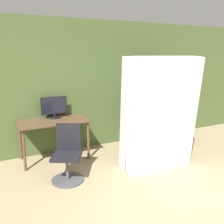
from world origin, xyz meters
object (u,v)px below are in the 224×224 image
bookshelf (147,103)px  mattress_far (155,112)px  mattress_near (164,115)px  monitor (54,107)px  office_chair (68,159)px

bookshelf → mattress_far: size_ratio=0.96×
mattress_near → mattress_far: 0.27m
monitor → mattress_far: (1.52, -1.22, -0.00)m
monitor → office_chair: (-0.08, -1.11, -0.62)m
monitor → office_chair: 1.28m
office_chair → mattress_near: size_ratio=0.46×
bookshelf → mattress_far: 1.39m
monitor → mattress_far: bearing=-38.9°
monitor → bookshelf: 2.17m
monitor → bookshelf: (2.17, 0.00, -0.10)m
office_chair → mattress_far: bearing=-4.0°
monitor → office_chair: size_ratio=0.56×
bookshelf → monitor: bearing=-179.9°
office_chair → bookshelf: size_ratio=0.48×
monitor → mattress_near: (1.52, -1.49, 0.00)m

